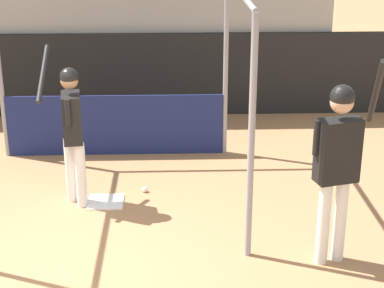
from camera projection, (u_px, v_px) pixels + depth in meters
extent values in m
plane|color=#A8754C|center=(42.00, 285.00, 6.26)|extent=(60.00, 60.00, 0.00)
cube|color=black|center=(96.00, 75.00, 11.08)|extent=(24.00, 0.12, 1.43)
cube|color=#195B33|center=(2.00, 27.00, 11.19)|extent=(0.45, 0.40, 0.10)
cube|color=#195B33|center=(3.00, 12.00, 11.28)|extent=(0.45, 0.06, 0.40)
cube|color=#195B33|center=(34.00, 27.00, 11.21)|extent=(0.45, 0.40, 0.10)
cube|color=#195B33|center=(34.00, 12.00, 11.30)|extent=(0.45, 0.06, 0.40)
cube|color=#195B33|center=(65.00, 26.00, 11.23)|extent=(0.45, 0.40, 0.10)
cube|color=#195B33|center=(66.00, 11.00, 11.32)|extent=(0.45, 0.06, 0.40)
cube|color=#195B33|center=(97.00, 26.00, 11.25)|extent=(0.45, 0.40, 0.10)
cube|color=#195B33|center=(97.00, 11.00, 11.33)|extent=(0.45, 0.06, 0.40)
cube|color=#195B33|center=(128.00, 26.00, 11.26)|extent=(0.45, 0.40, 0.10)
cube|color=#195B33|center=(128.00, 11.00, 11.35)|extent=(0.45, 0.06, 0.40)
cube|color=#195B33|center=(159.00, 26.00, 11.28)|extent=(0.45, 0.40, 0.10)
cube|color=#195B33|center=(159.00, 11.00, 11.37)|extent=(0.45, 0.06, 0.40)
cube|color=#195B33|center=(190.00, 26.00, 11.30)|extent=(0.45, 0.40, 0.10)
cube|color=#195B33|center=(190.00, 11.00, 11.39)|extent=(0.45, 0.06, 0.40)
cube|color=#195B33|center=(222.00, 25.00, 11.32)|extent=(0.45, 0.40, 0.10)
cube|color=#195B33|center=(221.00, 11.00, 11.41)|extent=(0.45, 0.06, 0.40)
cube|color=#195B33|center=(253.00, 25.00, 11.34)|extent=(0.45, 0.40, 0.10)
cube|color=#195B33|center=(252.00, 10.00, 11.43)|extent=(0.45, 0.06, 0.40)
cube|color=#195B33|center=(283.00, 25.00, 11.36)|extent=(0.45, 0.40, 0.10)
cube|color=#195B33|center=(282.00, 10.00, 11.44)|extent=(0.45, 0.06, 0.40)
cylinder|color=gray|center=(251.00, 142.00, 6.36)|extent=(0.07, 0.07, 2.56)
cylinder|color=gray|center=(226.00, 69.00, 9.17)|extent=(0.07, 0.07, 2.56)
cube|color=navy|center=(115.00, 125.00, 9.38)|extent=(3.14, 0.03, 0.91)
cube|color=white|center=(106.00, 202.00, 8.00)|extent=(0.44, 0.44, 0.02)
cylinder|color=white|center=(81.00, 175.00, 7.77)|extent=(0.15, 0.15, 0.82)
cylinder|color=white|center=(71.00, 170.00, 7.92)|extent=(0.15, 0.15, 0.82)
cube|color=black|center=(72.00, 118.00, 7.60)|extent=(0.28, 0.44, 0.58)
sphere|color=#A37556|center=(69.00, 81.00, 7.44)|extent=(0.21, 0.21, 0.21)
sphere|color=black|center=(69.00, 77.00, 7.42)|extent=(0.22, 0.22, 0.22)
cylinder|color=black|center=(68.00, 113.00, 7.35)|extent=(0.08, 0.08, 0.32)
cylinder|color=black|center=(68.00, 102.00, 7.74)|extent=(0.08, 0.08, 0.32)
cylinder|color=black|center=(43.00, 73.00, 7.60)|extent=(0.08, 0.75, 0.55)
sphere|color=black|center=(75.00, 94.00, 7.69)|extent=(0.08, 0.08, 0.08)
cylinder|color=white|center=(323.00, 223.00, 6.51)|extent=(0.16, 0.16, 0.91)
cylinder|color=white|center=(340.00, 220.00, 6.56)|extent=(0.16, 0.16, 0.91)
cube|color=black|center=(338.00, 151.00, 6.26)|extent=(0.46, 0.32, 0.64)
sphere|color=tan|center=(342.00, 102.00, 6.09)|extent=(0.23, 0.23, 0.23)
sphere|color=black|center=(342.00, 97.00, 6.07)|extent=(0.24, 0.24, 0.24)
cylinder|color=black|center=(317.00, 138.00, 6.19)|extent=(0.09, 0.09, 0.35)
cylinder|color=black|center=(357.00, 133.00, 6.31)|extent=(0.09, 0.09, 0.35)
cylinder|color=black|center=(376.00, 92.00, 6.15)|extent=(0.16, 0.56, 0.76)
sphere|color=black|center=(346.00, 127.00, 6.32)|extent=(0.08, 0.08, 0.08)
sphere|color=white|center=(145.00, 189.00, 8.27)|extent=(0.07, 0.07, 0.07)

